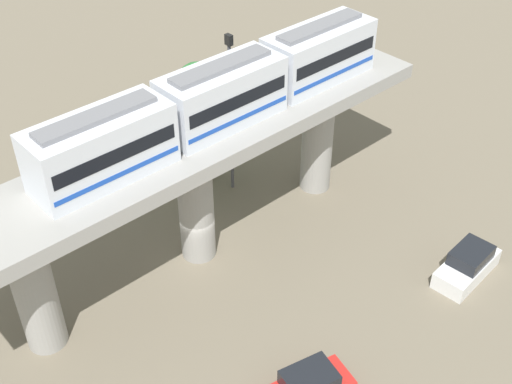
{
  "coord_description": "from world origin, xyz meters",
  "views": [
    {
      "loc": [
        22.69,
        -16.35,
        25.53
      ],
      "look_at": [
        2.5,
        2.05,
        4.64
      ],
      "focal_mm": 46.84,
      "sensor_mm": 36.0,
      "label": 1
    }
  ],
  "objects_px": {
    "parked_car_white": "(468,265)",
    "tree_mid_lot": "(197,83)",
    "train": "(222,95)",
    "tree_near_viaduct": "(208,132)",
    "signal_post": "(231,109)"
  },
  "relations": [
    {
      "from": "parked_car_white",
      "to": "tree_near_viaduct",
      "type": "xyz_separation_m",
      "value": [
        -16.1,
        -4.65,
        2.82
      ]
    },
    {
      "from": "parked_car_white",
      "to": "tree_mid_lot",
      "type": "distance_m",
      "value": 22.27
    },
    {
      "from": "parked_car_white",
      "to": "tree_mid_lot",
      "type": "relative_size",
      "value": 0.92
    },
    {
      "from": "tree_mid_lot",
      "to": "signal_post",
      "type": "relative_size",
      "value": 0.45
    },
    {
      "from": "train",
      "to": "signal_post",
      "type": "height_order",
      "value": "train"
    },
    {
      "from": "train",
      "to": "parked_car_white",
      "type": "bearing_deg",
      "value": 33.95
    },
    {
      "from": "signal_post",
      "to": "tree_near_viaduct",
      "type": "bearing_deg",
      "value": -161.49
    },
    {
      "from": "tree_near_viaduct",
      "to": "tree_mid_lot",
      "type": "distance_m",
      "value": 7.17
    },
    {
      "from": "tree_mid_lot",
      "to": "parked_car_white",
      "type": "bearing_deg",
      "value": 2.0
    },
    {
      "from": "signal_post",
      "to": "train",
      "type": "bearing_deg",
      "value": -44.73
    },
    {
      "from": "train",
      "to": "tree_near_viaduct",
      "type": "distance_m",
      "value": 8.09
    },
    {
      "from": "train",
      "to": "tree_mid_lot",
      "type": "bearing_deg",
      "value": 148.61
    },
    {
      "from": "parked_car_white",
      "to": "signal_post",
      "type": "xyz_separation_m",
      "value": [
        -14.52,
        -4.12,
        4.95
      ]
    },
    {
      "from": "tree_mid_lot",
      "to": "tree_near_viaduct",
      "type": "bearing_deg",
      "value": -32.75
    },
    {
      "from": "train",
      "to": "tree_near_viaduct",
      "type": "bearing_deg",
      "value": 150.32
    }
  ]
}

